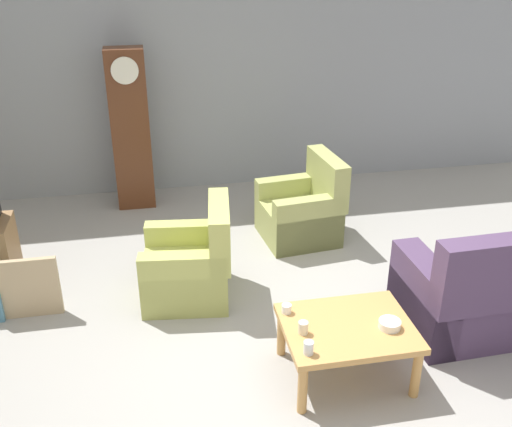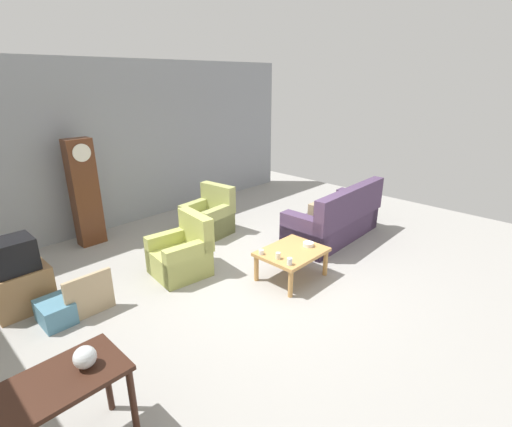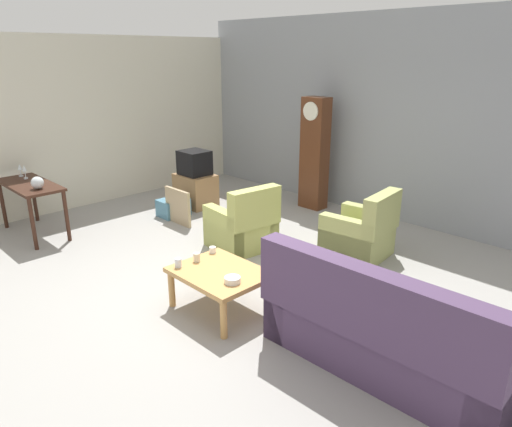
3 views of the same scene
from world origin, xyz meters
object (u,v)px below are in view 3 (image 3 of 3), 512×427
Objects in this scene: armchair_olive_near at (243,227)px; coffee_table_wood at (220,276)px; tv_stand_cabinet at (196,190)px; cup_blue_rimmed at (178,263)px; console_table_dark at (30,191)px; wine_glass_tall at (20,168)px; tv_crt at (194,163)px; cup_white_porcelain at (213,250)px; wine_glass_mid at (25,170)px; couch_floral at (383,333)px; framed_picture_leaning at (178,207)px; cup_cream_tall at (197,257)px; grandfather_clock at (315,154)px; glass_dome_cloche at (37,183)px; storage_box_blue at (173,207)px; armchair_olive_far at (361,235)px; bowl_white_stacked at (232,280)px.

armchair_olive_near is 0.96× the size of coffee_table_wood.
cup_blue_rimmed is (2.67, -2.28, 0.22)m from tv_stand_cabinet.
wine_glass_tall reaches higher than console_table_dark.
tv_stand_cabinet is 1.42× the size of tv_crt.
cup_white_porcelain reaches higher than coffee_table_wood.
couch_floral is at bearing 8.26° from wine_glass_mid.
cup_blue_rimmed is at bearing -35.29° from framed_picture_leaning.
cup_white_porcelain is at bearing 102.21° from cup_cream_tall.
cup_cream_tall is (0.70, -1.33, 0.20)m from armchair_olive_near.
wine_glass_tall is at bearing -149.89° from armchair_olive_near.
cup_white_porcelain is at bearing -70.74° from grandfather_clock.
glass_dome_cloche is 2.97m from cup_white_porcelain.
cup_blue_rimmed reaches higher than storage_box_blue.
wine_glass_mid is (-2.40, -3.92, -0.03)m from grandfather_clock.
armchair_olive_near is 1.53× the size of framed_picture_leaning.
storage_box_blue is (-0.37, 0.17, -0.14)m from framed_picture_leaning.
grandfather_clock reaches higher than couch_floral.
armchair_olive_far reaches higher than storage_box_blue.
tv_stand_cabinet is at bearing 160.10° from armchair_olive_near.
glass_dome_cloche reaches higher than console_table_dark.
wine_glass_tall reaches higher than armchair_olive_near.
console_table_dark is at bearing 177.63° from glass_dome_cloche.
armchair_olive_far is 5.28× the size of glass_dome_cloche.
wine_glass_tall is at bearing -176.57° from cup_blue_rimmed.
cup_blue_rimmed is (2.67, -2.28, -0.28)m from tv_crt.
glass_dome_cloche is (0.38, -0.02, 0.20)m from console_table_dark.
cup_blue_rimmed is 0.49× the size of wine_glass_tall.
couch_floral is 1.50m from bowl_white_stacked.
wine_glass_mid is (-3.55, -0.23, 0.43)m from cup_blue_rimmed.
storage_box_blue is 3.03m from cup_blue_rimmed.
armchair_olive_near is 1.95× the size of storage_box_blue.
cup_cream_tall is 0.48× the size of wine_glass_tall.
bowl_white_stacked is 0.82× the size of wine_glass_tall.
cup_cream_tall is at bearing -175.45° from coffee_table_wood.
tv_crt is 6.43× the size of cup_white_porcelain.
grandfather_clock is at bearing 65.97° from framed_picture_leaning.
bowl_white_stacked is at bearing -163.51° from couch_floral.
grandfather_clock is at bearing 109.26° from cup_white_porcelain.
armchair_olive_near is 4.63× the size of wine_glass_tall.
coffee_table_wood is 0.74× the size of console_table_dark.
couch_floral is 1.75m from coffee_table_wood.
cup_blue_rimmed is 0.23m from cup_cream_tall.
wine_glass_tall is (-1.63, -1.73, 0.64)m from framed_picture_leaning.
glass_dome_cloche reaches higher than bowl_white_stacked.
coffee_table_wood is at bearing -33.65° from tv_stand_cabinet.
couch_floral is 10.69× the size of wine_glass_tall.
glass_dome_cloche is at bearing -170.19° from coffee_table_wood.
tv_crt is at bearing 142.68° from cup_cream_tall.
cup_white_porcelain is at bearing 10.99° from wine_glass_tall.
couch_floral is 5.07m from glass_dome_cloche.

